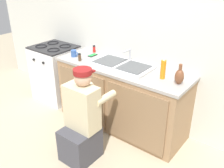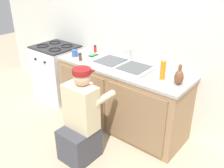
{
  "view_description": "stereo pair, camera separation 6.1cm",
  "coord_description": "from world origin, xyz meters",
  "px_view_note": "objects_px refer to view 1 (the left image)",
  "views": [
    {
      "loc": [
        1.74,
        -2.14,
        2.09
      ],
      "look_at": [
        0.0,
        0.1,
        0.71
      ],
      "focal_mm": 40.0,
      "sensor_mm": 36.0,
      "label": 1
    },
    {
      "loc": [
        1.79,
        -2.1,
        2.09
      ],
      "look_at": [
        0.0,
        0.1,
        0.71
      ],
      "focal_mm": 40.0,
      "sensor_mm": 36.0,
      "label": 2
    }
  ],
  "objects_px": {
    "cell_phone": "(93,55)",
    "stove_range": "(56,73)",
    "vase_decorative": "(179,76)",
    "soap_bottle_orange": "(163,69)",
    "sink_double_basin": "(122,65)",
    "plumber_person": "(82,124)",
    "spice_bottle_red": "(94,49)",
    "coffee_mug": "(74,53)",
    "spice_bottle_pepper": "(80,57)"
  },
  "relations": [
    {
      "from": "vase_decorative",
      "to": "spice_bottle_red",
      "type": "distance_m",
      "value": 1.47
    },
    {
      "from": "stove_range",
      "to": "plumber_person",
      "type": "bearing_deg",
      "value": -30.47
    },
    {
      "from": "spice_bottle_red",
      "to": "soap_bottle_orange",
      "type": "xyz_separation_m",
      "value": [
        1.24,
        -0.22,
        0.06
      ]
    },
    {
      "from": "vase_decorative",
      "to": "cell_phone",
      "type": "bearing_deg",
      "value": 175.17
    },
    {
      "from": "spice_bottle_pepper",
      "to": "spice_bottle_red",
      "type": "xyz_separation_m",
      "value": [
        -0.09,
        0.39,
        0.0
      ]
    },
    {
      "from": "plumber_person",
      "to": "soap_bottle_orange",
      "type": "xyz_separation_m",
      "value": [
        0.56,
        0.79,
        0.55
      ]
    },
    {
      "from": "sink_double_basin",
      "to": "plumber_person",
      "type": "bearing_deg",
      "value": -87.5
    },
    {
      "from": "cell_phone",
      "to": "soap_bottle_orange",
      "type": "bearing_deg",
      "value": -4.73
    },
    {
      "from": "stove_range",
      "to": "spice_bottle_red",
      "type": "height_order",
      "value": "spice_bottle_red"
    },
    {
      "from": "sink_double_basin",
      "to": "cell_phone",
      "type": "bearing_deg",
      "value": 172.35
    },
    {
      "from": "spice_bottle_pepper",
      "to": "soap_bottle_orange",
      "type": "relative_size",
      "value": 0.42
    },
    {
      "from": "stove_range",
      "to": "vase_decorative",
      "type": "bearing_deg",
      "value": -1.0
    },
    {
      "from": "plumber_person",
      "to": "coffee_mug",
      "type": "bearing_deg",
      "value": 138.63
    },
    {
      "from": "sink_double_basin",
      "to": "vase_decorative",
      "type": "xyz_separation_m",
      "value": [
        0.8,
        -0.04,
        0.07
      ]
    },
    {
      "from": "plumber_person",
      "to": "cell_phone",
      "type": "height_order",
      "value": "plumber_person"
    },
    {
      "from": "plumber_person",
      "to": "coffee_mug",
      "type": "xyz_separation_m",
      "value": [
        -0.79,
        0.69,
        0.48
      ]
    },
    {
      "from": "plumber_person",
      "to": "soap_bottle_orange",
      "type": "height_order",
      "value": "soap_bottle_orange"
    },
    {
      "from": "stove_range",
      "to": "coffee_mug",
      "type": "distance_m",
      "value": 0.77
    },
    {
      "from": "sink_double_basin",
      "to": "plumber_person",
      "type": "relative_size",
      "value": 0.72
    },
    {
      "from": "spice_bottle_red",
      "to": "coffee_mug",
      "type": "relative_size",
      "value": 0.83
    },
    {
      "from": "stove_range",
      "to": "vase_decorative",
      "type": "relative_size",
      "value": 3.98
    },
    {
      "from": "sink_double_basin",
      "to": "plumber_person",
      "type": "xyz_separation_m",
      "value": [
        0.04,
        -0.81,
        -0.45
      ]
    },
    {
      "from": "soap_bottle_orange",
      "to": "cell_phone",
      "type": "bearing_deg",
      "value": 175.27
    },
    {
      "from": "vase_decorative",
      "to": "coffee_mug",
      "type": "bearing_deg",
      "value": -177.23
    },
    {
      "from": "plumber_person",
      "to": "cell_phone",
      "type": "distance_m",
      "value": 1.16
    },
    {
      "from": "sink_double_basin",
      "to": "spice_bottle_red",
      "type": "distance_m",
      "value": 0.68
    },
    {
      "from": "cell_phone",
      "to": "spice_bottle_red",
      "type": "xyz_separation_m",
      "value": [
        -0.08,
        0.13,
        0.04
      ]
    },
    {
      "from": "sink_double_basin",
      "to": "vase_decorative",
      "type": "distance_m",
      "value": 0.8
    },
    {
      "from": "cell_phone",
      "to": "spice_bottle_pepper",
      "type": "distance_m",
      "value": 0.27
    },
    {
      "from": "stove_range",
      "to": "soap_bottle_orange",
      "type": "height_order",
      "value": "soap_bottle_orange"
    },
    {
      "from": "cell_phone",
      "to": "stove_range",
      "type": "bearing_deg",
      "value": -174.14
    },
    {
      "from": "spice_bottle_pepper",
      "to": "spice_bottle_red",
      "type": "distance_m",
      "value": 0.4
    },
    {
      "from": "vase_decorative",
      "to": "soap_bottle_orange",
      "type": "bearing_deg",
      "value": 174.59
    },
    {
      "from": "vase_decorative",
      "to": "spice_bottle_pepper",
      "type": "bearing_deg",
      "value": -173.77
    },
    {
      "from": "spice_bottle_red",
      "to": "stove_range",
      "type": "bearing_deg",
      "value": -163.26
    },
    {
      "from": "sink_double_basin",
      "to": "plumber_person",
      "type": "height_order",
      "value": "plumber_person"
    },
    {
      "from": "plumber_person",
      "to": "cell_phone",
      "type": "relative_size",
      "value": 7.89
    },
    {
      "from": "sink_double_basin",
      "to": "cell_phone",
      "type": "height_order",
      "value": "sink_double_basin"
    },
    {
      "from": "plumber_person",
      "to": "spice_bottle_red",
      "type": "bearing_deg",
      "value": 124.2
    },
    {
      "from": "spice_bottle_red",
      "to": "vase_decorative",
      "type": "bearing_deg",
      "value": -9.48
    },
    {
      "from": "soap_bottle_orange",
      "to": "coffee_mug",
      "type": "bearing_deg",
      "value": -175.96
    },
    {
      "from": "coffee_mug",
      "to": "plumber_person",
      "type": "bearing_deg",
      "value": -41.37
    },
    {
      "from": "stove_range",
      "to": "cell_phone",
      "type": "bearing_deg",
      "value": 5.86
    },
    {
      "from": "stove_range",
      "to": "spice_bottle_red",
      "type": "bearing_deg",
      "value": 16.74
    },
    {
      "from": "plumber_person",
      "to": "vase_decorative",
      "type": "relative_size",
      "value": 4.8
    },
    {
      "from": "spice_bottle_pepper",
      "to": "coffee_mug",
      "type": "distance_m",
      "value": 0.2
    },
    {
      "from": "sink_double_basin",
      "to": "spice_bottle_pepper",
      "type": "xyz_separation_m",
      "value": [
        -0.57,
        -0.19,
        0.03
      ]
    },
    {
      "from": "spice_bottle_red",
      "to": "coffee_mug",
      "type": "height_order",
      "value": "spice_bottle_red"
    },
    {
      "from": "sink_double_basin",
      "to": "plumber_person",
      "type": "distance_m",
      "value": 0.93
    },
    {
      "from": "vase_decorative",
      "to": "soap_bottle_orange",
      "type": "relative_size",
      "value": 0.92
    }
  ]
}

